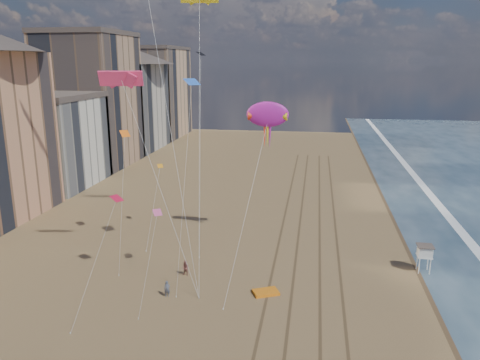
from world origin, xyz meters
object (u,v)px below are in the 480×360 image
Objects in this scene: lifeguard_stand at (425,252)px; kite_flyer_a at (167,289)px; grounded_kite at (266,292)px; kite_flyer_b at (186,268)px; show_kite at (268,115)px.

kite_flyer_a is (-26.28, -10.01, -1.58)m from lifeguard_stand.
grounded_kite is 9.44m from kite_flyer_b.
lifeguard_stand is 28.17m from kite_flyer_a.
lifeguard_stand is 1.24× the size of grounded_kite.
kite_flyer_a is at bearing -81.99° from kite_flyer_b.
lifeguard_stand reaches higher than grounded_kite.
kite_flyer_a is 4.83m from kite_flyer_b.
kite_flyer_b is (-7.63, -10.30, -15.64)m from show_kite.
show_kite is at bearing 68.04° from kite_flyer_b.
lifeguard_stand is 23.51m from show_kite.
kite_flyer_a is at bearing -118.44° from show_kite.
show_kite is 13.30× the size of kite_flyer_b.
grounded_kite is 0.11× the size of show_kite.
show_kite reaches higher than grounded_kite.
grounded_kite is (-16.69, -7.84, -2.25)m from lifeguard_stand.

